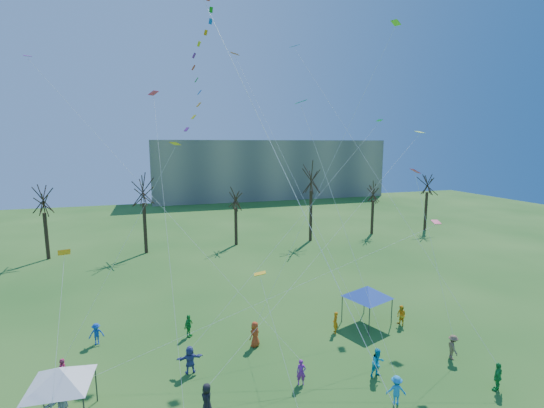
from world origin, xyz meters
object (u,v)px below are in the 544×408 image
object	(u,v)px
big_box_kite	(205,66)
canopy_tent_blue	(367,292)
distant_building	(269,169)
canopy_tent_white	(60,376)

from	to	relation	value
big_box_kite	canopy_tent_blue	world-z (taller)	big_box_kite
distant_building	big_box_kite	world-z (taller)	big_box_kite
distant_building	canopy_tent_blue	world-z (taller)	distant_building
distant_building	big_box_kite	bearing A→B (deg)	-109.55
distant_building	big_box_kite	distance (m)	78.71
distant_building	canopy_tent_blue	distance (m)	72.78
big_box_kite	canopy_tent_blue	xyz separation A→B (m)	(12.56, 2.08, -15.94)
distant_building	big_box_kite	xyz separation A→B (m)	(-26.08, -73.43, 11.11)
distant_building	canopy_tent_white	distance (m)	83.76
canopy_tent_white	canopy_tent_blue	bearing A→B (deg)	13.51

